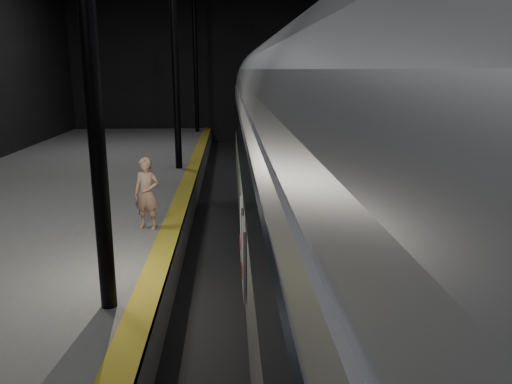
{
  "coord_description": "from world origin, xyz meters",
  "views": [
    {
      "loc": [
        -1.75,
        -11.76,
        4.85
      ],
      "look_at": [
        -1.14,
        -0.23,
        2.0
      ],
      "focal_mm": 35.0,
      "sensor_mm": 36.0,
      "label": 1
    }
  ],
  "objects": [
    {
      "name": "woman",
      "position": [
        -3.8,
        0.18,
        1.89
      ],
      "size": [
        0.75,
        0.61,
        1.79
      ],
      "primitive_type": "imported",
      "rotation": [
        0.0,
        0.0,
        -0.31
      ],
      "color": "tan",
      "rests_on": "platform_left"
    },
    {
      "name": "tactile_strip",
      "position": [
        -3.25,
        0.0,
        1.0
      ],
      "size": [
        0.5,
        43.8,
        0.01
      ],
      "primitive_type": "cube",
      "color": "olive",
      "rests_on": "platform_left"
    },
    {
      "name": "train",
      "position": [
        -0.0,
        -3.61,
        3.15
      ],
      "size": [
        3.16,
        21.12,
        5.64
      ],
      "color": "#A6A9AE",
      "rests_on": "ground"
    },
    {
      "name": "track",
      "position": [
        0.0,
        0.0,
        0.07
      ],
      "size": [
        2.4,
        43.0,
        0.24
      ],
      "color": "#3F3328",
      "rests_on": "ground"
    },
    {
      "name": "ground",
      "position": [
        0.0,
        0.0,
        0.0
      ],
      "size": [
        44.0,
        44.0,
        0.0
      ],
      "primitive_type": "plane",
      "color": "black",
      "rests_on": "ground"
    }
  ]
}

